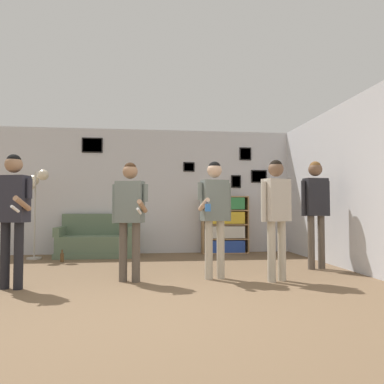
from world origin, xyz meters
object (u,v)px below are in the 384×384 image
Objects in this scene: person_player_foreground_left at (13,206)px; person_spectator_near_bookshelf at (276,207)px; couch at (97,242)px; bottle_on_floor at (62,257)px; bookshelf at (225,225)px; person_watcher_holding_cup at (215,207)px; person_spectator_far_right at (316,202)px; person_player_foreground_center at (130,209)px; floor_lamp at (35,187)px.

person_spectator_near_bookshelf is at bearing 1.74° from person_player_foreground_left.
bottle_on_floor is (-0.51, -0.75, -0.20)m from couch.
person_watcher_holding_cup is at bearing -104.34° from bookshelf.
person_spectator_near_bookshelf is 4.04m from bottle_on_floor.
bookshelf is at bearing 114.75° from person_spectator_far_right.
person_player_foreground_left reaches higher than person_watcher_holding_cup.
person_player_foreground_center is 2.54m from bottle_on_floor.
person_watcher_holding_cup is at bearing 161.86° from person_spectator_near_bookshelf.
couch is 0.89× the size of person_spectator_far_right.
bookshelf is 3.39m from bottle_on_floor.
person_player_foreground_center is at bearing -51.77° from floor_lamp.
floor_lamp reaches higher than person_watcher_holding_cup.
floor_lamp is at bearing 160.17° from person_spectator_far_right.
person_player_foreground_left is (-3.29, -3.24, 0.39)m from bookshelf.
bookshelf is at bearing 57.13° from person_player_foreground_center.
person_player_foreground_left is 1.43m from person_player_foreground_center.
person_player_foreground_left reaches higher than person_spectator_near_bookshelf.
couch is 0.94× the size of person_spectator_near_bookshelf.
floor_lamp is 2.83m from person_player_foreground_left.
person_watcher_holding_cup is at bearing -37.65° from floor_lamp.
person_watcher_holding_cup reaches higher than bookshelf.
person_player_foreground_center reaches higher than bookshelf.
person_spectator_far_right is at bearing -19.83° from floor_lamp.
couch is 1.24× the size of bookshelf.
couch is at bearing 78.91° from person_player_foreground_left.
person_spectator_far_right is (4.86, -1.75, -0.30)m from floor_lamp.
person_spectator_near_bookshelf is (0.06, -3.14, 0.38)m from bookshelf.
person_spectator_far_right is (1.77, 0.63, 0.08)m from person_watcher_holding_cup.
person_player_foreground_left is (-0.60, -3.04, 0.71)m from couch.
person_spectator_near_bookshelf reaches higher than person_watcher_holding_cup.
couch is 3.18m from person_player_foreground_left.
person_player_foreground_left is at bearing -135.47° from bookshelf.
bookshelf is 4.63m from person_player_foreground_left.
person_player_foreground_center is 0.98× the size of person_watcher_holding_cup.
floor_lamp reaches higher than person_player_foreground_center.
person_spectator_far_right reaches higher than person_watcher_holding_cup.
floor_lamp is 7.73× the size of bottle_on_floor.
couch is 0.94× the size of person_player_foreground_left.
couch is at bearing 133.19° from person_spectator_near_bookshelf.
person_spectator_far_right reaches higher than floor_lamp.
person_spectator_far_right is (2.93, 0.70, 0.11)m from person_player_foreground_center.
floor_lamp is at bearing 142.35° from person_watcher_holding_cup.
bookshelf is at bearing 4.23° from couch.
person_spectator_far_right is at bearing 12.97° from person_player_foreground_left.
person_watcher_holding_cup is 3.26m from bottle_on_floor.
floor_lamp is 1.06× the size of person_spectator_near_bookshelf.
bottle_on_floor is at bearing 123.36° from person_player_foreground_center.
person_spectator_far_right is 4.54m from bottle_on_floor.
bookshelf is 3.52m from person_player_foreground_center.
person_spectator_far_right reaches higher than bottle_on_floor.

